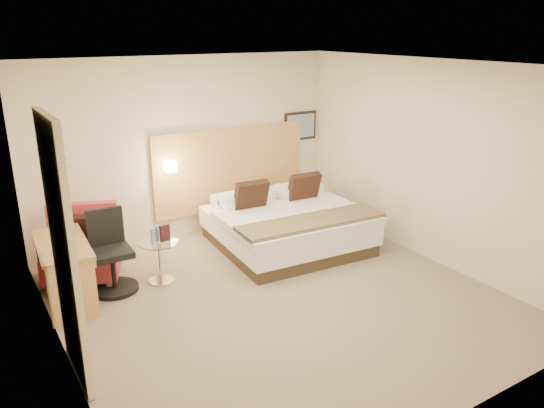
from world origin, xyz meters
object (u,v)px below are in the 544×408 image
bed (287,225)px  desk (65,255)px  lounge_chair (83,251)px  side_table (160,260)px  desk_chair (111,258)px

bed → desk: bearing=-179.5°
lounge_chair → side_table: bearing=-38.2°
lounge_chair → desk_chair: 0.55m
lounge_chair → desk: (-0.30, -0.51, 0.21)m
desk_chair → desk: bearing=-179.3°
desk → desk_chair: bearing=0.7°
side_table → desk: bearing=174.5°
bed → desk_chair: 2.57m
lounge_chair → desk: size_ratio=0.91×
lounge_chair → desk: 0.63m
side_table → desk: desk is taller
lounge_chair → desk_chair: size_ratio=1.11×
lounge_chair → side_table: lounge_chair is taller
lounge_chair → bed: bearing=-9.9°
side_table → desk_chair: (-0.57, 0.11, 0.11)m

